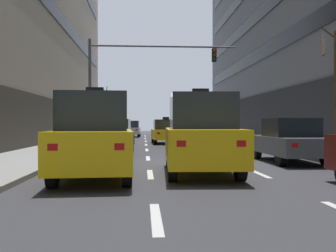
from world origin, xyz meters
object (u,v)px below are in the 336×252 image
Objects in this scene: taxi_driving_3 at (95,137)px; car_parked_1 at (289,141)px; taxi_driving_4 at (166,132)px; taxi_driving_2 at (200,135)px; car_driving_1 at (113,137)px; car_driving_0 at (131,129)px; street_tree_1 at (101,112)px; traffic_signal_0 at (135,71)px.

taxi_driving_3 is 1.06× the size of car_parked_1.
taxi_driving_2 is at bearing -89.94° from taxi_driving_4.
car_driving_1 is at bearing 91.26° from taxi_driving_3.
car_driving_0 is at bearing 90.06° from taxi_driving_3.
taxi_driving_4 is 1.06× the size of car_parked_1.
car_driving_0 is at bearing 103.95° from car_parked_1.
car_driving_1 is 20.76m from street_tree_1.
taxi_driving_3 reaches higher than taxi_driving_4.
traffic_signal_0 is (-5.94, 10.29, 3.96)m from car_parked_1.
car_driving_0 is at bearing 89.64° from car_driving_1.
taxi_driving_2 is 28.42m from street_tree_1.
traffic_signal_0 is 15.07m from street_tree_1.
car_driving_0 is 30.17m from taxi_driving_2.
car_parked_1 is 0.87× the size of street_tree_1.
taxi_driving_2 is 13.96m from traffic_signal_0.
taxi_driving_3 is at bearing -84.03° from street_tree_1.
traffic_signal_0 is at bearing 99.22° from taxi_driving_2.
taxi_driving_3 is (0.18, -8.03, 0.29)m from car_driving_1.
taxi_driving_3 is at bearing -150.50° from car_parked_1.
taxi_driving_4 is (2.91, -13.47, -0.00)m from car_driving_0.
car_driving_0 is 30.78m from taxi_driving_3.
taxi_driving_3 is 0.92× the size of street_tree_1.
taxi_driving_3 is 1.00× the size of taxi_driving_4.
car_driving_0 is 22.75m from car_driving_1.
car_driving_0 is 27.82m from car_parked_1.
street_tree_1 reaches higher than taxi_driving_2.
traffic_signal_0 is (0.74, 14.06, 3.66)m from taxi_driving_3.
car_driving_0 reaches higher than car_parked_1.
taxi_driving_2 reaches higher than car_driving_1.
car_driving_1 is 0.96× the size of taxi_driving_4.
taxi_driving_2 is 1.08× the size of car_parked_1.
traffic_signal_0 reaches higher than taxi_driving_2.
taxi_driving_4 reaches higher than car_parked_1.
car_driving_1 is at bearing 112.92° from taxi_driving_2.
street_tree_1 is (-3.72, 14.45, -2.13)m from traffic_signal_0.
taxi_driving_3 is 17.55m from taxi_driving_4.
street_tree_1 is at bearing 101.96° from taxi_driving_2.
taxi_driving_2 is (2.93, -30.02, 0.27)m from car_driving_0.
taxi_driving_3 is (0.03, -30.78, 0.24)m from car_driving_0.
car_driving_0 is 1.01× the size of taxi_driving_4.
street_tree_1 reaches higher than car_driving_0.
taxi_driving_4 is at bearing -62.39° from street_tree_1.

